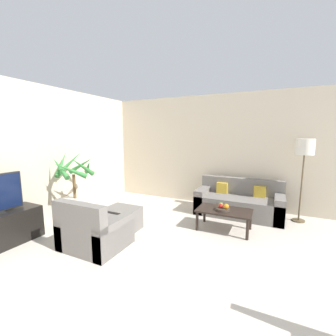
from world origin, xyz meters
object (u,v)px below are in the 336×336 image
Objects in this scene: floor_lamp at (305,151)px; potted_palm at (75,198)px; armchair at (94,231)px; sofa_loveseat at (239,203)px; apple_red at (221,206)px; ottoman at (122,219)px; fruit_bowl at (223,209)px; orange_fruit at (226,206)px; apple_green at (221,204)px; coffee_table at (224,212)px.

potted_palm is at bearing -155.76° from floor_lamp.
armchair is (-2.97, -2.61, -1.17)m from floor_lamp.
sofa_loveseat reaches higher than apple_red.
potted_palm is at bearing -165.63° from apple_red.
potted_palm is at bearing 148.60° from armchair.
fruit_bowl is at bearing 23.79° from ottoman.
floor_lamp reaches higher than sofa_loveseat.
orange_fruit is (0.07, -0.02, 0.07)m from fruit_bowl.
armchair is at bearing -138.10° from apple_red.
apple_red is 0.13× the size of ottoman.
potted_palm reaches higher than apple_green.
fruit_bowl is 1.85m from ottoman.
sofa_loveseat is at bearing 43.50° from ottoman.
coffee_table is (-0.12, -0.94, 0.07)m from sofa_loveseat.
orange_fruit reaches higher than apple_red.
coffee_table is at bearing 67.60° from fruit_bowl.
apple_red is at bearing -128.41° from coffee_table.
sofa_loveseat is 0.95m from coffee_table.
sofa_loveseat reaches higher than apple_green.
floor_lamp is at bearing 7.10° from sofa_loveseat.
floor_lamp is at bearing 24.24° from potted_palm.
sofa_loveseat is 1.04m from apple_red.
floor_lamp is 21.88× the size of apple_green.
ottoman is at bearing -155.15° from coffee_table.
fruit_bowl is (2.87, 0.75, -0.05)m from potted_palm.
fruit_bowl is 2.23m from armchair.
floor_lamp reaches higher than potted_palm.
floor_lamp is (4.17, 1.88, 0.97)m from potted_palm.
coffee_table is at bearing -139.78° from floor_lamp.
coffee_table is 12.69× the size of apple_green.
ottoman is (-1.63, -0.81, -0.26)m from apple_green.
apple_red is at bearing -79.21° from apple_green.
apple_green is at bearing 26.36° from ottoman.
potted_palm is 1.21m from ottoman.
fruit_bowl is (-0.02, -0.05, 0.07)m from coffee_table.
fruit_bowl is 0.10m from apple_green.
armchair reaches higher than fruit_bowl.
potted_palm is 4.68m from floor_lamp.
sofa_loveseat is at bearing 85.73° from orange_fruit.
floor_lamp is at bearing 40.98° from fruit_bowl.
fruit_bowl is 0.42× the size of ottoman.
sofa_loveseat is at bearing 53.87° from armchair.
floor_lamp is 2.01m from fruit_bowl.
coffee_table is at bearing 42.26° from armchair.
orange_fruit is at bearing -94.27° from sofa_loveseat.
apple_green is 0.13× the size of ottoman.
armchair reaches higher than coffee_table.
coffee_table is 0.09m from fruit_bowl.
apple_red is (-0.03, -0.02, 0.06)m from fruit_bowl.
sofa_loveseat reaches higher than fruit_bowl.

